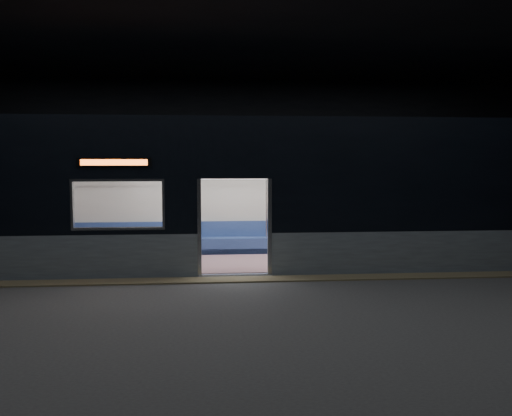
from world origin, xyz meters
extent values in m
cube|color=#47494C|center=(0.00, 0.00, -0.01)|extent=(24.00, 14.00, 0.01)
cube|color=black|center=(0.00, 0.00, 4.98)|extent=(24.00, 14.00, 0.04)
cube|color=black|center=(0.00, 6.98, 2.50)|extent=(24.00, 0.04, 5.00)
cube|color=black|center=(0.00, -6.98, 2.50)|extent=(24.00, 0.04, 5.00)
cube|color=#8C7F59|center=(0.00, 0.55, 0.01)|extent=(22.80, 0.50, 0.03)
cube|color=#93A5B0|center=(4.85, 1.06, 0.45)|extent=(8.30, 0.12, 0.90)
cube|color=black|center=(4.85, 1.06, 2.05)|extent=(8.30, 0.12, 2.30)
cube|color=black|center=(0.00, 1.06, 2.62)|extent=(1.40, 0.12, 1.15)
cube|color=#B7BABC|center=(-0.74, 1.06, 1.02)|extent=(0.08, 0.14, 2.05)
cube|color=#B7BABC|center=(0.74, 1.06, 1.02)|extent=(0.08, 0.14, 2.05)
cube|color=black|center=(-2.45, 0.98, 2.39)|extent=(1.50, 0.04, 0.18)
cube|color=orange|center=(-2.45, 0.97, 2.39)|extent=(1.34, 0.03, 0.12)
cube|color=beige|center=(0.00, 3.94, 1.60)|extent=(18.00, 0.12, 3.20)
cube|color=black|center=(0.00, 2.50, 3.28)|extent=(18.00, 3.00, 0.15)
cube|color=gray|center=(0.00, 2.50, 0.02)|extent=(17.76, 2.76, 0.04)
cube|color=beige|center=(0.00, 2.50, 2.35)|extent=(17.76, 2.76, 0.10)
cube|color=navy|center=(0.00, 3.62, 0.24)|extent=(11.00, 0.48, 0.41)
cube|color=navy|center=(0.00, 3.81, 0.65)|extent=(11.00, 0.10, 0.40)
cube|color=#835F69|center=(-3.30, 1.41, 0.24)|extent=(4.40, 0.48, 0.41)
cube|color=#835F69|center=(3.30, 1.41, 0.24)|extent=(4.40, 0.48, 0.41)
cylinder|color=silver|center=(-0.95, 1.37, 1.17)|extent=(0.04, 0.04, 2.26)
cylinder|color=silver|center=(-0.95, 3.63, 1.17)|extent=(0.04, 0.04, 2.26)
cylinder|color=silver|center=(0.95, 1.37, 1.17)|extent=(0.04, 0.04, 2.26)
cylinder|color=silver|center=(0.95, 3.63, 1.17)|extent=(0.04, 0.04, 2.26)
cylinder|color=silver|center=(0.00, 3.58, 1.95)|extent=(11.00, 0.03, 0.03)
cube|color=black|center=(4.70, 3.41, 0.52)|extent=(0.16, 0.44, 0.15)
cube|color=black|center=(4.90, 3.41, 0.52)|extent=(0.16, 0.44, 0.15)
cylinder|color=black|center=(4.70, 3.21, 0.26)|extent=(0.10, 0.10, 0.43)
cylinder|color=black|center=(4.90, 3.21, 0.26)|extent=(0.10, 0.10, 0.43)
cube|color=#C6626E|center=(4.80, 3.59, 0.54)|extent=(0.37, 0.20, 0.19)
cylinder|color=#C6626E|center=(4.80, 3.62, 0.87)|extent=(0.36, 0.36, 0.48)
sphere|color=tan|center=(4.80, 3.60, 1.21)|extent=(0.19, 0.19, 0.19)
sphere|color=black|center=(4.80, 3.64, 1.25)|extent=(0.20, 0.20, 0.20)
cube|color=black|center=(4.78, 3.34, 0.66)|extent=(0.27, 0.24, 0.12)
cube|color=white|center=(5.00, 3.85, 1.50)|extent=(1.07, 0.03, 0.69)
camera|label=1|loc=(-0.55, -10.26, 2.41)|focal=38.00mm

